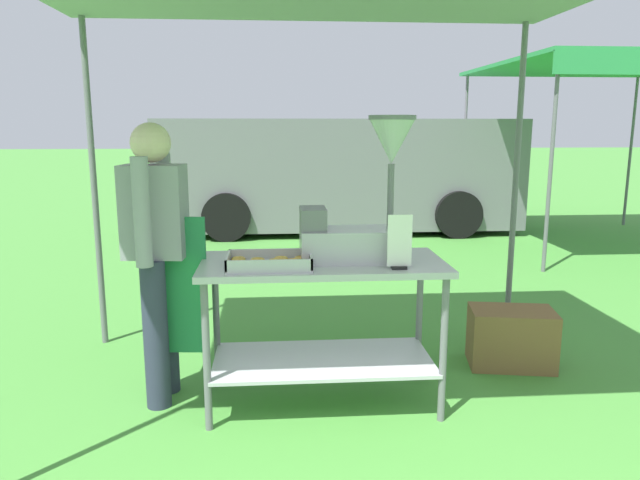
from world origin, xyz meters
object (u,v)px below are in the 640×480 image
object	(u,v)px
donut_fryer	(361,208)
donut_tray	(270,263)
supply_crate	(511,338)
van_grey	(336,172)
donut_cart	(323,300)
menu_sign	(400,246)
vendor	(157,249)
neighbour_tent	(609,68)

from	to	relation	value
donut_fryer	donut_tray	bearing A→B (deg)	-166.25
supply_crate	van_grey	xyz separation A→B (m)	(-0.60, 5.50, 0.68)
donut_cart	supply_crate	world-z (taller)	donut_cart
menu_sign	donut_fryer	bearing A→B (deg)	128.50
menu_sign	donut_cart	bearing A→B (deg)	150.64
vendor	neighbour_tent	distance (m)	6.70
supply_crate	donut_fryer	bearing A→B (deg)	-158.13
donut_tray	donut_fryer	distance (m)	0.59
supply_crate	menu_sign	bearing A→B (deg)	-144.52
van_grey	donut_tray	bearing A→B (deg)	-99.34
van_grey	neighbour_tent	bearing A→B (deg)	-25.24
neighbour_tent	donut_tray	bearing A→B (deg)	-134.23
donut_cart	van_grey	size ratio (longest dim) A/B	0.25
donut_tray	neighbour_tent	bearing A→B (deg)	45.77
donut_tray	donut_fryer	xyz separation A→B (m)	(0.51, 0.12, 0.27)
donut_tray	menu_sign	xyz separation A→B (m)	(0.68, -0.09, 0.10)
neighbour_tent	donut_cart	bearing A→B (deg)	-133.03
neighbour_tent	van_grey	bearing A→B (deg)	154.76
menu_sign	van_grey	distance (m)	6.17
donut_cart	van_grey	bearing A→B (deg)	83.26
donut_fryer	vendor	size ratio (longest dim) A/B	0.50
donut_fryer	supply_crate	xyz separation A→B (m)	(1.09, 0.44, -0.95)
menu_sign	supply_crate	xyz separation A→B (m)	(0.92, 0.66, -0.78)
donut_fryer	van_grey	xyz separation A→B (m)	(0.49, 5.94, -0.26)
donut_cart	donut_tray	world-z (taller)	donut_tray
menu_sign	van_grey	size ratio (longest dim) A/B	0.05
donut_cart	menu_sign	distance (m)	0.56
menu_sign	neighbour_tent	distance (m)	6.02
donut_fryer	van_grey	distance (m)	5.97
donut_fryer	vendor	distance (m)	1.17
vendor	neighbour_tent	size ratio (longest dim) A/B	0.51
donut_cart	neighbour_tent	bearing A→B (deg)	46.97
donut_cart	vendor	distance (m)	0.98
donut_tray	van_grey	xyz separation A→B (m)	(1.00, 6.07, 0.01)
supply_crate	van_grey	world-z (taller)	van_grey
donut_cart	vendor	xyz separation A→B (m)	(-0.93, 0.13, 0.28)
menu_sign	supply_crate	bearing A→B (deg)	35.48
vendor	donut_cart	bearing A→B (deg)	-7.74
supply_crate	vendor	bearing A→B (deg)	-172.05
menu_sign	neighbour_tent	bearing A→B (deg)	51.17
donut_cart	donut_tray	size ratio (longest dim) A/B	3.00
neighbour_tent	menu_sign	bearing A→B (deg)	-128.83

